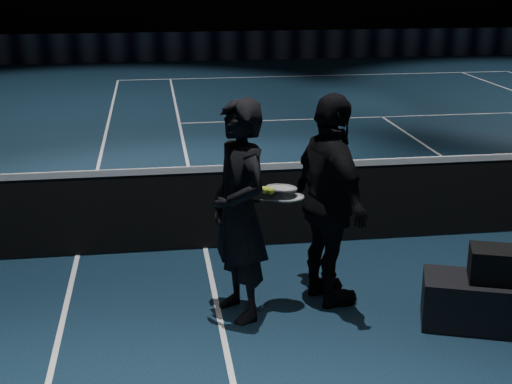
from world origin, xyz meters
TOP-DOWN VIEW (x-y plane):
  - sponsor_backdrop at (0.00, 15.50)m, footprint 22.00×0.15m
  - player_bench at (-1.66, -2.17)m, footprint 1.54×0.95m
  - player_a at (-3.92, -1.56)m, footprint 0.70×0.84m
  - player_b at (-3.08, -1.42)m, footprint 0.75×1.23m
  - racket_lower at (-3.47, -1.49)m, footprint 0.71×0.33m
  - racket_upper at (-3.53, -1.46)m, footprint 0.71×0.37m
  - tennis_balls at (-3.67, -1.52)m, footprint 0.12×0.10m

SIDE VIEW (x-z plane):
  - player_bench at x=-1.66m, z-range 0.00..0.44m
  - sponsor_backdrop at x=0.00m, z-range 0.00..0.90m
  - player_a at x=-3.92m, z-range 0.00..1.96m
  - player_b at x=-3.08m, z-range 0.00..1.96m
  - racket_lower at x=-3.47m, z-range 1.04..1.07m
  - racket_upper at x=-3.53m, z-range 1.09..1.19m
  - tennis_balls at x=-3.67m, z-range 1.10..1.22m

